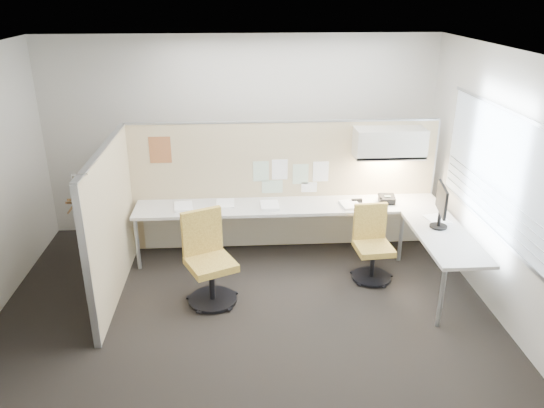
{
  "coord_description": "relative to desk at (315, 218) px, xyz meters",
  "views": [
    {
      "loc": [
        -0.03,
        -5.09,
        3.38
      ],
      "look_at": [
        0.35,
        0.8,
        0.94
      ],
      "focal_mm": 35.0,
      "sensor_mm": 36.0,
      "label": 1
    }
  ],
  "objects": [
    {
      "name": "monitor",
      "position": [
        1.37,
        -0.66,
        0.43
      ],
      "size": [
        0.21,
        0.49,
        0.52
      ],
      "rotation": [
        0.0,
        0.0,
        1.4
      ],
      "color": "black",
      "rests_on": "desk"
    },
    {
      "name": "wall_back",
      "position": [
        -0.93,
        1.12,
        0.8
      ],
      "size": [
        5.5,
        0.02,
        2.8
      ],
      "primitive_type": "cube",
      "color": "beige",
      "rests_on": "ground"
    },
    {
      "name": "paper_stack_2",
      "position": [
        -0.59,
        0.08,
        0.15
      ],
      "size": [
        0.24,
        0.3,
        0.04
      ],
      "primitive_type": "cube",
      "rotation": [
        0.0,
        0.0,
        0.02
      ],
      "color": "white",
      "rests_on": "desk"
    },
    {
      "name": "overhead_bin",
      "position": [
        0.97,
        0.26,
        0.91
      ],
      "size": [
        0.9,
        0.36,
        0.38
      ],
      "primitive_type": "cube",
      "color": "beige",
      "rests_on": "partition_back"
    },
    {
      "name": "paper_stack_4",
      "position": [
        1.43,
        -0.47,
        0.14
      ],
      "size": [
        0.29,
        0.34,
        0.02
      ],
      "primitive_type": "cube",
      "rotation": [
        0.0,
        0.0,
        0.21
      ],
      "color": "white",
      "rests_on": "desk"
    },
    {
      "name": "coat_hook",
      "position": [
        -2.51,
        -1.51,
        0.82
      ],
      "size": [
        0.18,
        0.44,
        1.33
      ],
      "color": "silver",
      "rests_on": "partition_left"
    },
    {
      "name": "wall_right",
      "position": [
        1.82,
        -1.13,
        0.8
      ],
      "size": [
        0.02,
        4.5,
        2.8
      ],
      "primitive_type": "cube",
      "color": "beige",
      "rests_on": "ground"
    },
    {
      "name": "tape_dispenser",
      "position": [
        0.94,
        0.27,
        0.16
      ],
      "size": [
        0.1,
        0.07,
        0.06
      ],
      "primitive_type": "cube",
      "rotation": [
        0.0,
        0.0,
        -0.06
      ],
      "color": "black",
      "rests_on": "desk"
    },
    {
      "name": "window_pane",
      "position": [
        1.79,
        -1.13,
        0.95
      ],
      "size": [
        0.01,
        2.8,
        1.3
      ],
      "primitive_type": "cube",
      "color": "#ABBCC7",
      "rests_on": "wall_right"
    },
    {
      "name": "desk",
      "position": [
        0.0,
        0.0,
        0.0
      ],
      "size": [
        4.0,
        2.07,
        0.73
      ],
      "color": "beige",
      "rests_on": "floor"
    },
    {
      "name": "phone",
      "position": [
        0.96,
        0.13,
        0.18
      ],
      "size": [
        0.22,
        0.21,
        0.12
      ],
      "rotation": [
        0.0,
        0.0,
        -0.09
      ],
      "color": "black",
      "rests_on": "desk"
    },
    {
      "name": "floor",
      "position": [
        -0.93,
        -1.13,
        -0.61
      ],
      "size": [
        5.5,
        4.5,
        0.01
      ],
      "primitive_type": "cube",
      "color": "black",
      "rests_on": "ground"
    },
    {
      "name": "partition_left",
      "position": [
        -2.43,
        -0.63,
        0.27
      ],
      "size": [
        0.06,
        2.2,
        1.75
      ],
      "primitive_type": "cube",
      "color": "#C5AE88",
      "rests_on": "floor"
    },
    {
      "name": "paper_stack_1",
      "position": [
        -1.16,
        0.23,
        0.14
      ],
      "size": [
        0.23,
        0.3,
        0.02
      ],
      "primitive_type": "cube",
      "rotation": [
        0.0,
        0.0,
        0.0
      ],
      "color": "white",
      "rests_on": "desk"
    },
    {
      "name": "paper_stack_3",
      "position": [
        0.46,
        0.06,
        0.14
      ],
      "size": [
        0.27,
        0.33,
        0.03
      ],
      "primitive_type": "cube",
      "rotation": [
        0.0,
        0.0,
        0.13
      ],
      "color": "white",
      "rests_on": "desk"
    },
    {
      "name": "chair_right",
      "position": [
        0.64,
        -0.5,
        -0.17
      ],
      "size": [
        0.48,
        0.49,
        0.92
      ],
      "rotation": [
        0.0,
        0.0,
        0.08
      ],
      "color": "black",
      "rests_on": "floor"
    },
    {
      "name": "pinned_papers",
      "position": [
        -0.3,
        0.44,
        0.43
      ],
      "size": [
        1.01,
        0.0,
        0.47
      ],
      "color": "#8CBF8C",
      "rests_on": "partition_back"
    },
    {
      "name": "chair_left",
      "position": [
        -1.34,
        -0.88,
        -0.11
      ],
      "size": [
        0.65,
        0.67,
        1.05
      ],
      "rotation": [
        0.0,
        0.0,
        0.43
      ],
      "color": "black",
      "rests_on": "floor"
    },
    {
      "name": "paper_stack_0",
      "position": [
        -1.7,
        0.13,
        0.15
      ],
      "size": [
        0.27,
        0.33,
        0.03
      ],
      "primitive_type": "cube",
      "rotation": [
        0.0,
        0.0,
        0.12
      ],
      "color": "white",
      "rests_on": "desk"
    },
    {
      "name": "task_light_strip",
      "position": [
        0.97,
        0.26,
        0.7
      ],
      "size": [
        0.6,
        0.06,
        0.02
      ],
      "primitive_type": "cube",
      "color": "#FFEABF",
      "rests_on": "overhead_bin"
    },
    {
      "name": "ceiling",
      "position": [
        -0.93,
        -1.13,
        2.2
      ],
      "size": [
        5.5,
        4.5,
        0.01
      ],
      "primitive_type": "cube",
      "color": "white",
      "rests_on": "wall_back"
    },
    {
      "name": "stapler",
      "position": [
        0.57,
        0.17,
        0.15
      ],
      "size": [
        0.14,
        0.05,
        0.05
      ],
      "primitive_type": "cube",
      "rotation": [
        0.0,
        0.0,
        0.05
      ],
      "color": "black",
      "rests_on": "desk"
    },
    {
      "name": "partition_back",
      "position": [
        -0.38,
        0.47,
        0.27
      ],
      "size": [
        4.1,
        0.06,
        1.75
      ],
      "primitive_type": "cube",
      "color": "#C5AE88",
      "rests_on": "floor"
    },
    {
      "name": "wall_front",
      "position": [
        -0.93,
        -3.38,
        0.8
      ],
      "size": [
        5.5,
        0.02,
        2.8
      ],
      "primitive_type": "cube",
      "color": "beige",
      "rests_on": "ground"
    },
    {
      "name": "poster",
      "position": [
        -1.98,
        0.44,
        0.82
      ],
      "size": [
        0.28,
        0.0,
        0.35
      ],
      "primitive_type": "cube",
      "color": "orange",
      "rests_on": "partition_back"
    }
  ]
}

